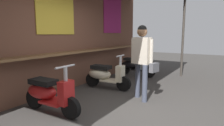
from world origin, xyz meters
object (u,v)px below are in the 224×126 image
Objects in this scene: shopper_with_handbag at (142,55)px; scooter_red at (48,93)px; scooter_black at (135,65)px; scooter_cream at (105,75)px.

scooter_red is at bearing 154.76° from shopper_with_handbag.
scooter_black is (3.98, -0.00, 0.00)m from scooter_red.
scooter_red is 3.98m from scooter_black.
shopper_with_handbag is (-0.34, -1.26, 0.67)m from scooter_cream.
scooter_cream and scooter_black have the same top height.
scooter_black is 2.73m from shopper_with_handbag.
scooter_black is 0.81× the size of shopper_with_handbag.
scooter_red and scooter_cream have the same top height.
scooter_black is (1.99, 0.00, 0.00)m from scooter_cream.
shopper_with_handbag is at bearing 51.77° from scooter_red.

